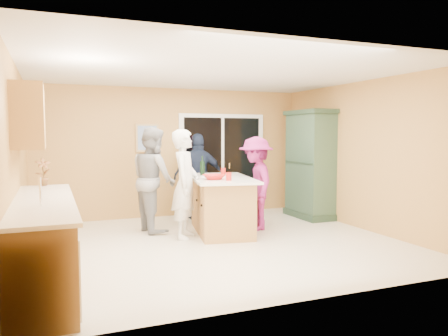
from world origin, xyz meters
name	(u,v)px	position (x,y,z in m)	size (l,w,h in m)	color
floor	(217,243)	(0.00, 0.00, 0.00)	(5.50, 5.50, 0.00)	silver
ceiling	(217,72)	(0.00, 0.00, 2.60)	(5.50, 5.00, 0.10)	silver
wall_back	(174,153)	(0.00, 2.50, 1.30)	(5.50, 0.10, 2.60)	tan
wall_front	(307,172)	(0.00, -2.50, 1.30)	(5.50, 0.10, 2.60)	tan
wall_left	(17,163)	(-2.75, 0.00, 1.30)	(0.10, 5.00, 2.60)	tan
wall_right	(364,156)	(2.75, 0.00, 1.30)	(0.10, 5.00, 2.60)	tan
left_cabinet_run	(43,245)	(-2.45, -1.05, 0.46)	(0.65, 3.05, 1.24)	#A2733F
upper_cabinets	(30,118)	(-2.58, -0.20, 1.88)	(0.35, 1.60, 0.75)	#A2733F
sliding_door	(222,164)	(1.05, 2.46, 1.05)	(1.90, 0.07, 2.10)	white
framed_picture	(147,138)	(-0.55, 2.48, 1.60)	(0.46, 0.04, 0.56)	tan
kitchen_island	(221,206)	(0.34, 0.70, 0.44)	(1.28, 1.94, 0.94)	#A2733F
green_hutch	(310,166)	(2.49, 1.30, 1.05)	(0.62, 1.17, 2.15)	#233827
woman_white	(185,184)	(-0.35, 0.53, 0.87)	(0.64, 0.42, 1.75)	white
woman_grey	(154,179)	(-0.71, 1.23, 0.90)	(0.88, 0.68, 1.80)	gray
woman_navy	(199,176)	(0.37, 2.00, 0.84)	(0.99, 0.41, 1.69)	#1B233C
woman_magenta	(256,183)	(0.99, 0.69, 0.82)	(1.05, 0.61, 1.63)	#891D65
serving_bowl	(214,177)	(0.10, 0.41, 0.99)	(0.33, 0.33, 0.08)	red
tulip_vase	(43,172)	(-2.45, 0.52, 1.14)	(0.21, 0.14, 0.40)	#B3111B
tumbler_near	(229,177)	(0.26, 0.16, 1.01)	(0.09, 0.09, 0.13)	red
tumbler_far	(223,171)	(0.53, 1.08, 1.01)	(0.09, 0.09, 0.12)	red
wine_bottle	(202,168)	(0.14, 1.12, 1.08)	(0.08, 0.08, 0.35)	black
white_plate	(206,176)	(0.14, 0.90, 0.95)	(0.22, 0.22, 0.02)	white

